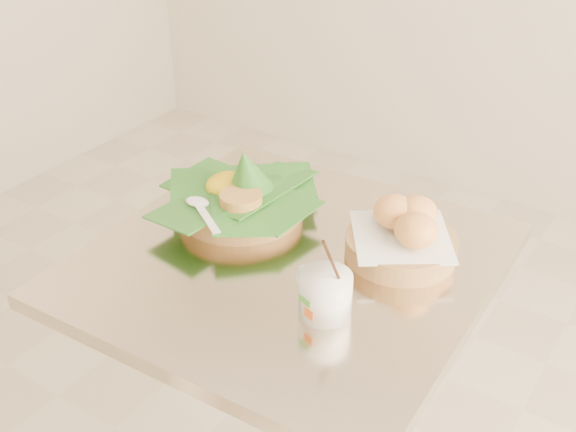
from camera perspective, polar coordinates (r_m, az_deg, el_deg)
The scene contains 4 objects.
cafe_table at distance 1.46m, azimuth 0.09°, elevation -10.44°, with size 0.72×0.72×0.75m.
rice_basket at distance 1.44m, azimuth -3.82°, elevation 1.69°, with size 0.31×0.31×0.16m.
bread_basket at distance 1.33m, azimuth 9.13°, elevation -1.52°, with size 0.24×0.24×0.11m.
coffee_mug at distance 1.17m, azimuth 2.91°, elevation -6.06°, with size 0.12×0.09×0.15m.
Camera 1 is at (0.70, -0.89, 1.50)m, focal length 45.00 mm.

